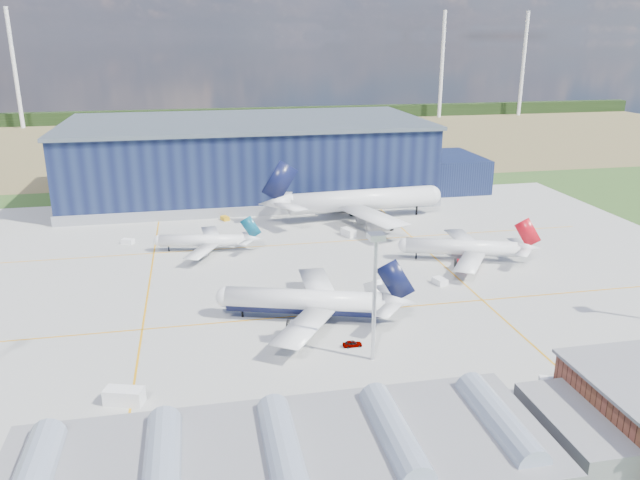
{
  "coord_description": "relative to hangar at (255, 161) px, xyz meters",
  "views": [
    {
      "loc": [
        -18.12,
        -122.57,
        53.43
      ],
      "look_at": [
        9.96,
        15.68,
        7.24
      ],
      "focal_mm": 35.0,
      "sensor_mm": 36.0,
      "label": 1
    }
  ],
  "objects": [
    {
      "name": "airliner_widebody",
      "position": [
        28.19,
        -39.8,
        -2.2
      ],
      "size": [
        60.78,
        59.59,
        18.84
      ],
      "primitive_type": null,
      "rotation": [
        0.0,
        0.0,
        0.05
      ],
      "color": "white",
      "rests_on": "ground"
    },
    {
      "name": "light_mast_center",
      "position": [
        7.19,
        -124.8,
        3.82
      ],
      "size": [
        2.6,
        2.6,
        23.0
      ],
      "color": "silver",
      "rests_on": "ground"
    },
    {
      "name": "car_b",
      "position": [
        -14.92,
        -142.8,
        -11.01
      ],
      "size": [
        3.87,
        1.97,
        1.22
      ],
      "primitive_type": "imported",
      "rotation": [
        0.0,
        0.0,
        1.76
      ],
      "color": "#99999E",
      "rests_on": "ground"
    },
    {
      "name": "airliner_regional",
      "position": [
        -20.2,
        -60.86,
        -6.94
      ],
      "size": [
        33.49,
        32.99,
        9.35
      ],
      "primitive_type": null,
      "rotation": [
        0.0,
        0.0,
        2.95
      ],
      "color": "white",
      "rests_on": "ground"
    },
    {
      "name": "hangar",
      "position": [
        0.0,
        0.0,
        0.0
      ],
      "size": [
        145.0,
        62.0,
        26.1
      ],
      "color": "#101737",
      "rests_on": "ground"
    },
    {
      "name": "car_a",
      "position": [
        4.93,
        -119.48,
        -11.01
      ],
      "size": [
        3.54,
        1.43,
        1.21
      ],
      "primitive_type": "imported",
      "rotation": [
        0.0,
        0.0,
        1.57
      ],
      "color": "#99999E",
      "rests_on": "ground"
    },
    {
      "name": "gse_cart_a",
      "position": [
        31.74,
        -94.39,
        -10.9
      ],
      "size": [
        3.02,
        3.78,
        1.43
      ],
      "primitive_type": "cube",
      "rotation": [
        0.0,
        0.0,
        0.28
      ],
      "color": "white",
      "rests_on": "ground"
    },
    {
      "name": "gse_van_b",
      "position": [
        20.05,
        -55.68,
        -10.53
      ],
      "size": [
        3.71,
        5.2,
        2.17
      ],
      "primitive_type": "cube",
      "rotation": [
        0.0,
        0.0,
        0.36
      ],
      "color": "white",
      "rests_on": "ground"
    },
    {
      "name": "treeline",
      "position": [
        -2.81,
        205.2,
        -7.62
      ],
      "size": [
        600.0,
        8.0,
        8.0
      ],
      "primitive_type": "cube",
      "color": "black",
      "rests_on": "ground"
    },
    {
      "name": "farmland",
      "position": [
        -2.81,
        125.2,
        -11.62
      ],
      "size": [
        600.0,
        220.0,
        0.01
      ],
      "primitive_type": "cube",
      "color": "olive",
      "rests_on": "ground"
    },
    {
      "name": "airliner_red",
      "position": [
        42.53,
        -81.25,
        -5.88
      ],
      "size": [
        44.39,
        43.91,
        11.47
      ],
      "primitive_type": null,
      "rotation": [
        0.0,
        0.0,
        2.81
      ],
      "color": "white",
      "rests_on": "ground"
    },
    {
      "name": "gse_cart_b",
      "position": [
        -40.08,
        -50.43,
        -10.93
      ],
      "size": [
        3.74,
        3.21,
        1.37
      ],
      "primitive_type": "cube",
      "rotation": [
        0.0,
        0.0,
        1.15
      ],
      "color": "white",
      "rests_on": "ground"
    },
    {
      "name": "glass_concourse",
      "position": [
        -9.26,
        -154.8,
        -7.93
      ],
      "size": [
        78.0,
        23.0,
        8.6
      ],
      "color": "black",
      "rests_on": "ground"
    },
    {
      "name": "gse_van_a",
      "position": [
        -33.72,
        -130.39,
        -10.33
      ],
      "size": [
        6.39,
        4.23,
        2.57
      ],
      "primitive_type": "cube",
      "rotation": [
        0.0,
        0.0,
        1.26
      ],
      "color": "white",
      "rests_on": "ground"
    },
    {
      "name": "gse_van_c",
      "position": [
        32.39,
        -140.8,
        -10.41
      ],
      "size": [
        5.54,
        4.05,
        2.4
      ],
      "primitive_type": "cube",
      "rotation": [
        0.0,
        0.0,
        1.2
      ],
      "color": "white",
      "rests_on": "ground"
    },
    {
      "name": "gse_tug_c",
      "position": [
        -13.04,
        -32.8,
        -10.97
      ],
      "size": [
        2.83,
        3.42,
        1.29
      ],
      "primitive_type": "cube",
      "rotation": [
        0.0,
        0.0,
        0.4
      ],
      "color": "orange",
      "rests_on": "ground"
    },
    {
      "name": "airliner_navy",
      "position": [
        -1.58,
        -106.8,
        -5.09
      ],
      "size": [
        50.07,
        49.51,
        13.05
      ],
      "primitive_type": null,
      "rotation": [
        0.0,
        0.0,
        2.83
      ],
      "color": "white",
      "rests_on": "ground"
    },
    {
      "name": "apron",
      "position": [
        -2.81,
        -84.8,
        -11.59
      ],
      "size": [
        220.0,
        160.0,
        0.08
      ],
      "color": "#A2A29D",
      "rests_on": "ground"
    },
    {
      "name": "ground",
      "position": [
        -2.81,
        -94.8,
        -11.62
      ],
      "size": [
        600.0,
        600.0,
        0.0
      ],
      "primitive_type": "plane",
      "color": "#29481B",
      "rests_on": "ground"
    },
    {
      "name": "airstair",
      "position": [
        14.68,
        -99.38,
        -10.11
      ],
      "size": [
        3.13,
        5.05,
        3.01
      ],
      "primitive_type": "cube",
      "rotation": [
        0.0,
        0.0,
        0.29
      ],
      "color": "white",
      "rests_on": "ground"
    }
  ]
}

